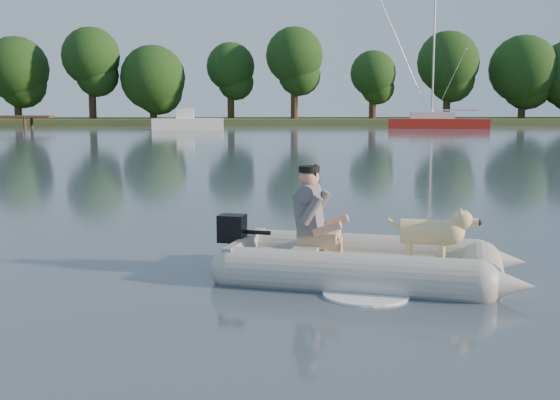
{
  "coord_description": "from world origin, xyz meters",
  "views": [
    {
      "loc": [
        -0.31,
        -7.48,
        2.06
      ],
      "look_at": [
        0.06,
        2.0,
        0.75
      ],
      "focal_mm": 45.0,
      "sensor_mm": 36.0,
      "label": 1
    }
  ],
  "objects_px": {
    "dinghy": "(369,228)",
    "man": "(311,210)",
    "dog": "(426,237)",
    "sailboat": "(437,122)",
    "motorboat": "(188,116)"
  },
  "relations": [
    {
      "from": "man",
      "to": "dog",
      "type": "xyz_separation_m",
      "value": [
        1.31,
        -0.4,
        -0.26
      ]
    },
    {
      "from": "dinghy",
      "to": "sailboat",
      "type": "distance_m",
      "value": 51.42
    },
    {
      "from": "man",
      "to": "dog",
      "type": "relative_size",
      "value": 1.16
    },
    {
      "from": "sailboat",
      "to": "dinghy",
      "type": "bearing_deg",
      "value": -96.0
    },
    {
      "from": "dinghy",
      "to": "dog",
      "type": "distance_m",
      "value": 0.67
    },
    {
      "from": "motorboat",
      "to": "sailboat",
      "type": "distance_m",
      "value": 20.37
    },
    {
      "from": "dog",
      "to": "motorboat",
      "type": "height_order",
      "value": "motorboat"
    },
    {
      "from": "man",
      "to": "sailboat",
      "type": "relative_size",
      "value": 0.1
    },
    {
      "from": "dinghy",
      "to": "dog",
      "type": "relative_size",
      "value": 5.15
    },
    {
      "from": "dinghy",
      "to": "man",
      "type": "bearing_deg",
      "value": 175.76
    },
    {
      "from": "dinghy",
      "to": "motorboat",
      "type": "relative_size",
      "value": 0.86
    },
    {
      "from": "dog",
      "to": "motorboat",
      "type": "distance_m",
      "value": 48.32
    },
    {
      "from": "man",
      "to": "motorboat",
      "type": "xyz_separation_m",
      "value": [
        -5.76,
        47.4,
        0.31
      ]
    },
    {
      "from": "motorboat",
      "to": "dog",
      "type": "bearing_deg",
      "value": -83.03
    },
    {
      "from": "man",
      "to": "dinghy",
      "type": "bearing_deg",
      "value": -4.24
    }
  ]
}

